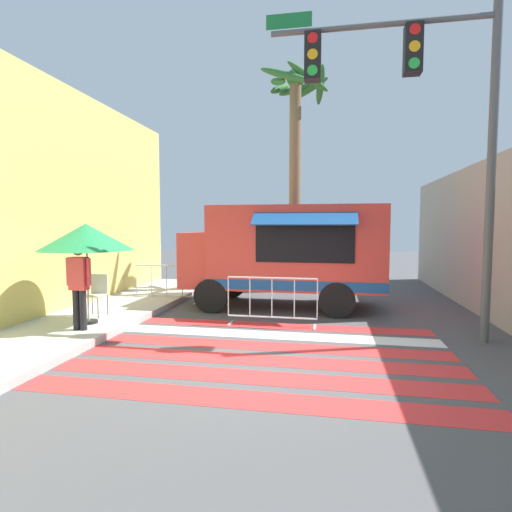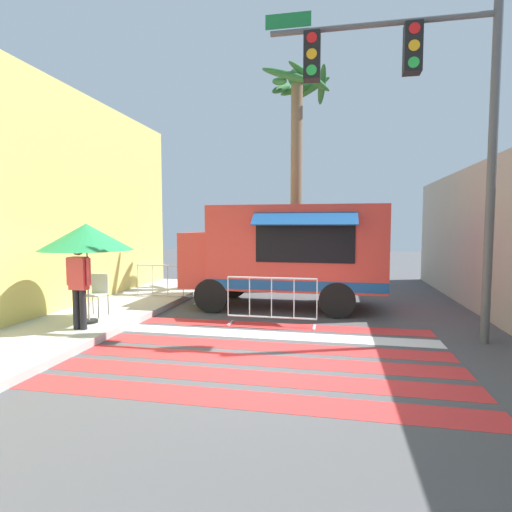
% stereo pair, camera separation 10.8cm
% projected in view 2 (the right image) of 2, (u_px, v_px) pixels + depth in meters
% --- Properties ---
extents(ground_plane, '(60.00, 60.00, 0.00)m').
position_uv_depth(ground_plane, '(262.00, 358.00, 6.70)').
color(ground_plane, '#4C4C4F').
extents(concrete_wall_right, '(0.20, 16.00, 3.81)m').
position_uv_depth(concrete_wall_right, '(507.00, 240.00, 8.56)').
color(concrete_wall_right, '#A39E93').
rests_on(concrete_wall_right, ground_plane).
extents(crosswalk_painted, '(6.40, 4.36, 0.01)m').
position_uv_depth(crosswalk_painted, '(265.00, 353.00, 6.95)').
color(crosswalk_painted, red).
rests_on(crosswalk_painted, ground_plane).
extents(food_truck, '(5.24, 2.84, 2.73)m').
position_uv_depth(food_truck, '(283.00, 250.00, 10.84)').
color(food_truck, '#D13D33').
rests_on(food_truck, ground_plane).
extents(traffic_signal_pole, '(4.30, 0.29, 6.39)m').
position_uv_depth(traffic_signal_pole, '(417.00, 98.00, 7.46)').
color(traffic_signal_pole, '#515456').
rests_on(traffic_signal_pole, ground_plane).
extents(patio_umbrella, '(1.91, 1.91, 2.11)m').
position_uv_depth(patio_umbrella, '(86.00, 237.00, 8.36)').
color(patio_umbrella, black).
rests_on(patio_umbrella, sidewalk_left).
extents(folding_chair, '(0.42, 0.42, 0.95)m').
position_uv_depth(folding_chair, '(97.00, 290.00, 9.18)').
color(folding_chair, '#4C4C51').
rests_on(folding_chair, sidewalk_left).
extents(vendor_person, '(0.53, 0.23, 1.71)m').
position_uv_depth(vendor_person, '(79.00, 281.00, 7.88)').
color(vendor_person, black).
rests_on(vendor_person, sidewalk_left).
extents(barricade_front, '(2.01, 0.44, 1.09)m').
position_uv_depth(barricade_front, '(271.00, 302.00, 8.79)').
color(barricade_front, '#B7BABF').
rests_on(barricade_front, ground_plane).
extents(barricade_side, '(1.91, 0.44, 1.09)m').
position_uv_depth(barricade_side, '(168.00, 284.00, 11.55)').
color(barricade_side, '#B7BABF').
rests_on(barricade_side, ground_plane).
extents(palm_tree, '(2.29, 2.40, 7.36)m').
position_uv_depth(palm_tree, '(297.00, 142.00, 13.21)').
color(palm_tree, '#7A664C').
rests_on(palm_tree, ground_plane).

